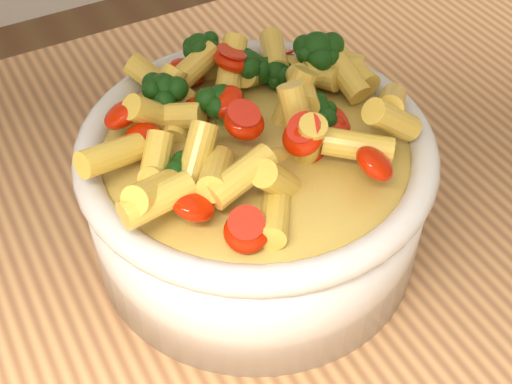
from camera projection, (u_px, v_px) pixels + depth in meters
name	position (u px, v px, depth m)	size (l,w,h in m)	color
table	(366.00, 335.00, 0.61)	(1.20, 0.80, 0.90)	tan
serving_bowl	(256.00, 191.00, 0.52)	(0.25, 0.25, 0.11)	silver
pasta_salad	(256.00, 120.00, 0.47)	(0.20, 0.20, 0.04)	#EECC4B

